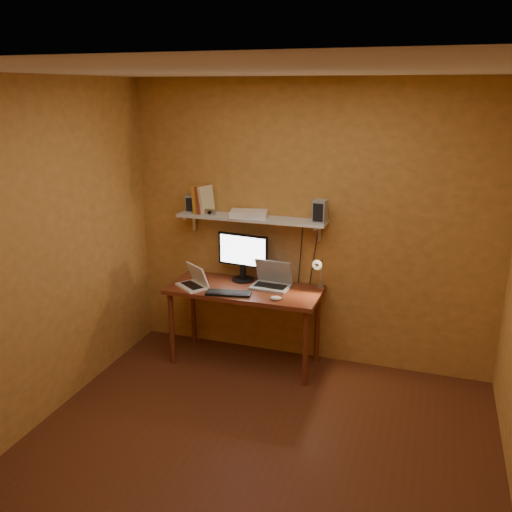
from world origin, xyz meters
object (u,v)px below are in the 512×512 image
(speaker_left, at_px, (192,204))
(shelf_camera, at_px, (210,212))
(laptop, at_px, (272,280))
(keyboard, at_px, (229,293))
(monitor, at_px, (243,255))
(desk_lamp, at_px, (319,269))
(netbook, at_px, (194,281))
(mouse, at_px, (276,298))
(speaker_right, at_px, (320,211))
(desk, at_px, (245,297))
(wall_shelf, at_px, (251,219))
(router, at_px, (249,214))

(speaker_left, distance_m, shelf_camera, 0.23)
(laptop, height_order, keyboard, laptop)
(monitor, height_order, desk_lamp, monitor)
(netbook, height_order, shelf_camera, shelf_camera)
(mouse, distance_m, speaker_right, 0.85)
(keyboard, bearing_deg, desk, 57.31)
(monitor, distance_m, speaker_right, 0.86)
(desk_lamp, distance_m, shelf_camera, 1.13)
(wall_shelf, bearing_deg, monitor, -178.94)
(netbook, distance_m, mouse, 0.81)
(monitor, bearing_deg, desk_lamp, 1.20)
(laptop, distance_m, shelf_camera, 0.85)
(netbook, xyz_separation_m, keyboard, (0.37, -0.08, -0.05))
(keyboard, bearing_deg, router, 70.83)
(wall_shelf, distance_m, speaker_left, 0.61)
(desk, bearing_deg, desk_lamp, 10.81)
(monitor, relative_size, netbook, 1.42)
(desk, height_order, speaker_left, speaker_left)
(monitor, bearing_deg, wall_shelf, 7.36)
(desk, xyz_separation_m, router, (-0.02, 0.19, 0.74))
(wall_shelf, xyz_separation_m, mouse, (0.36, -0.39, -0.59))
(monitor, height_order, speaker_right, speaker_right)
(monitor, bearing_deg, router, 2.45)
(monitor, bearing_deg, mouse, -35.00)
(mouse, height_order, router, router)
(monitor, relative_size, keyboard, 1.25)
(mouse, bearing_deg, router, 123.20)
(desk, xyz_separation_m, keyboard, (-0.08, -0.20, 0.10))
(speaker_left, bearing_deg, speaker_right, -0.73)
(monitor, xyz_separation_m, router, (0.06, -0.00, 0.40))
(desk, height_order, shelf_camera, shelf_camera)
(wall_shelf, bearing_deg, router, -165.33)
(desk, bearing_deg, netbook, -165.55)
(speaker_left, bearing_deg, netbook, -64.15)
(wall_shelf, distance_m, laptop, 0.59)
(desk, height_order, keyboard, keyboard)
(monitor, relative_size, shelf_camera, 5.24)
(wall_shelf, xyz_separation_m, laptop, (0.23, -0.08, -0.54))
(speaker_left, bearing_deg, laptop, -5.80)
(laptop, distance_m, router, 0.64)
(netbook, relative_size, desk_lamp, 0.94)
(shelf_camera, bearing_deg, desk, -20.15)
(wall_shelf, height_order, shelf_camera, shelf_camera)
(desk, distance_m, wall_shelf, 0.72)
(netbook, height_order, keyboard, netbook)
(netbook, xyz_separation_m, desk_lamp, (1.11, 0.24, 0.15))
(wall_shelf, bearing_deg, shelf_camera, -172.12)
(monitor, relative_size, desk_lamp, 1.34)
(router, bearing_deg, speaker_left, 178.46)
(desk, bearing_deg, router, 96.61)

